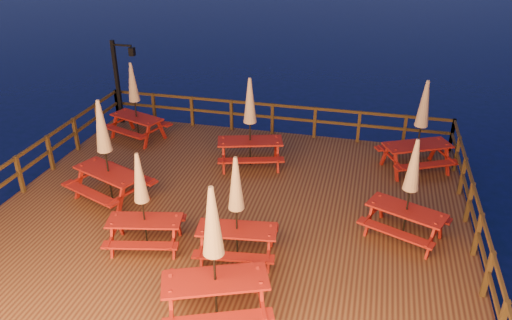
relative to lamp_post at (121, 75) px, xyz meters
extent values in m
plane|color=black|center=(5.39, -4.55, -2.20)|extent=(500.00, 500.00, 0.00)
cube|color=#452216|center=(5.39, -4.55, -2.00)|extent=(12.00, 10.00, 0.40)
cylinder|color=#3E2913|center=(-0.21, 0.05, -2.50)|extent=(0.24, 0.24, 1.40)
cylinder|color=#3E2913|center=(5.39, 0.05, -2.50)|extent=(0.24, 0.24, 1.40)
cylinder|color=#3E2913|center=(10.99, 0.05, -2.50)|extent=(0.24, 0.24, 1.40)
cube|color=#3E2913|center=(5.39, 0.30, -0.75)|extent=(11.70, 0.06, 0.09)
cube|color=#3E2913|center=(5.39, 0.30, -1.19)|extent=(11.70, 0.06, 0.09)
cube|color=#3E2913|center=(0.71, 0.30, -1.25)|extent=(0.10, 0.10, 1.10)
cube|color=#3E2913|center=(5.39, 0.30, -1.25)|extent=(0.10, 0.10, 1.10)
cube|color=#3E2913|center=(10.07, 0.30, -1.25)|extent=(0.10, 0.10, 1.10)
cube|color=#3E2913|center=(-0.46, -4.55, -0.75)|extent=(0.06, 9.70, 0.09)
cube|color=#3E2913|center=(-0.46, -4.55, -1.19)|extent=(0.06, 9.70, 0.09)
cube|color=#3E2913|center=(-0.46, -4.55, -1.25)|extent=(0.10, 0.10, 1.10)
cube|color=#3E2913|center=(-0.46, -0.67, -1.25)|extent=(0.10, 0.10, 1.10)
cube|color=#3E2913|center=(11.24, -4.55, -0.75)|extent=(0.06, 9.70, 0.09)
cube|color=#3E2913|center=(11.24, -4.55, -1.19)|extent=(0.06, 9.70, 0.09)
cube|color=#3E2913|center=(11.24, -4.55, -1.25)|extent=(0.10, 0.10, 1.10)
cube|color=#3E2913|center=(11.24, -0.67, -1.25)|extent=(0.10, 0.10, 1.10)
cube|color=black|center=(-0.16, 0.00, -0.30)|extent=(0.12, 0.12, 3.00)
cube|color=black|center=(0.19, 0.00, 1.05)|extent=(0.70, 0.06, 0.06)
cube|color=black|center=(0.54, 0.00, 0.85)|extent=(0.18, 0.18, 0.28)
sphere|color=#FDAF65|center=(0.54, 0.00, 0.85)|extent=(0.14, 0.14, 0.14)
cube|color=maroon|center=(5.24, -2.19, -0.99)|extent=(2.06, 1.26, 0.05)
cube|color=maroon|center=(5.06, -1.57, -1.31)|extent=(1.93, 0.83, 0.05)
cube|color=maroon|center=(5.42, -2.80, -1.31)|extent=(1.93, 0.83, 0.05)
cube|color=maroon|center=(4.37, -2.08, -1.39)|extent=(0.09, 0.12, 0.80)
cube|color=maroon|center=(4.57, -2.75, -1.39)|extent=(0.09, 0.12, 0.80)
cube|color=maroon|center=(5.91, -1.62, -1.39)|extent=(0.09, 0.12, 0.80)
cube|color=maroon|center=(6.11, -2.30, -1.39)|extent=(0.09, 0.12, 0.80)
cylinder|color=black|center=(5.24, -2.19, -0.46)|extent=(0.05, 0.05, 2.68)
cone|color=tan|center=(5.24, -2.19, 0.29)|extent=(0.39, 0.39, 1.34)
sphere|color=black|center=(5.24, -2.19, 0.91)|extent=(0.07, 0.07, 0.07)
cube|color=maroon|center=(9.70, -4.91, -1.05)|extent=(1.92, 1.33, 0.05)
cube|color=maroon|center=(9.93, -4.36, -1.35)|extent=(1.76, 0.95, 0.05)
cube|color=maroon|center=(9.47, -5.46, -1.35)|extent=(1.76, 0.95, 0.05)
cube|color=maroon|center=(9.14, -4.32, -1.42)|extent=(0.09, 0.11, 0.75)
cube|color=maroon|center=(8.89, -4.93, -1.42)|extent=(0.09, 0.11, 0.75)
cube|color=maroon|center=(10.52, -4.90, -1.42)|extent=(0.09, 0.11, 0.75)
cube|color=maroon|center=(10.26, -5.50, -1.42)|extent=(0.09, 0.11, 0.75)
cylinder|color=black|center=(9.70, -4.91, -0.55)|extent=(0.04, 0.04, 2.48)
cone|color=tan|center=(9.70, -4.91, 0.14)|extent=(0.36, 0.36, 1.24)
sphere|color=black|center=(9.70, -4.91, 0.72)|extent=(0.07, 0.07, 0.07)
cube|color=maroon|center=(10.09, -1.32, -0.98)|extent=(2.08, 1.54, 0.05)
cube|color=maroon|center=(9.80, -0.74, -1.31)|extent=(1.88, 1.13, 0.05)
cube|color=maroon|center=(10.38, -1.90, -1.31)|extent=(1.88, 1.13, 0.05)
cube|color=maroon|center=(9.20, -1.36, -1.39)|extent=(0.11, 0.13, 0.81)
cube|color=maroon|center=(9.52, -2.00, -1.39)|extent=(0.11, 0.13, 0.81)
cube|color=maroon|center=(10.66, -0.64, -1.39)|extent=(0.11, 0.13, 0.81)
cube|color=maroon|center=(10.98, -1.28, -1.39)|extent=(0.11, 0.13, 0.81)
cylinder|color=black|center=(10.09, -1.32, -0.44)|extent=(0.05, 0.05, 2.71)
cone|color=tan|center=(10.09, -1.32, 0.32)|extent=(0.39, 0.39, 1.35)
sphere|color=black|center=(10.09, -1.32, 0.94)|extent=(0.08, 0.08, 0.08)
cube|color=maroon|center=(2.11, -5.00, -0.97)|extent=(2.12, 1.45, 0.05)
cube|color=maroon|center=(2.35, -4.39, -1.30)|extent=(1.95, 1.02, 0.05)
cube|color=maroon|center=(1.86, -5.61, -1.30)|extent=(1.95, 1.02, 0.05)
cube|color=maroon|center=(1.48, -4.35, -1.38)|extent=(0.10, 0.13, 0.82)
cube|color=maroon|center=(1.21, -5.03, -1.38)|extent=(0.10, 0.13, 0.82)
cube|color=maroon|center=(3.01, -4.97, -1.38)|extent=(0.10, 0.13, 0.82)
cube|color=maroon|center=(2.74, -5.64, -1.38)|extent=(0.10, 0.13, 0.82)
cylinder|color=black|center=(2.11, -5.00, -0.42)|extent=(0.05, 0.05, 2.74)
cone|color=tan|center=(2.11, -5.00, 0.35)|extent=(0.40, 0.40, 1.37)
sphere|color=black|center=(2.11, -5.00, 0.98)|extent=(0.08, 0.08, 0.08)
cube|color=maroon|center=(6.06, -6.59, -1.06)|extent=(1.83, 0.91, 0.05)
cube|color=maroon|center=(5.99, -6.01, -1.36)|extent=(1.78, 0.50, 0.05)
cube|color=maroon|center=(6.14, -7.16, -1.36)|extent=(1.78, 0.50, 0.05)
cube|color=maroon|center=(5.30, -6.36, -1.43)|extent=(0.07, 0.10, 0.73)
cube|color=maroon|center=(5.38, -7.00, -1.43)|extent=(0.07, 0.10, 0.73)
cube|color=maroon|center=(6.75, -6.17, -1.43)|extent=(0.07, 0.10, 0.73)
cube|color=maroon|center=(6.83, -6.81, -1.43)|extent=(0.07, 0.10, 0.73)
cylinder|color=black|center=(6.06, -6.59, -0.58)|extent=(0.04, 0.04, 2.44)
cone|color=tan|center=(6.06, -6.59, 0.11)|extent=(0.35, 0.35, 1.22)
sphere|color=black|center=(6.06, -6.59, 0.67)|extent=(0.07, 0.07, 0.07)
cube|color=maroon|center=(1.06, -1.17, -1.03)|extent=(1.97, 1.30, 0.05)
cube|color=maroon|center=(1.26, -0.60, -1.34)|extent=(1.82, 0.89, 0.05)
cube|color=maroon|center=(0.85, -1.75, -1.34)|extent=(1.82, 0.89, 0.05)
cube|color=maroon|center=(0.45, -0.59, -1.41)|extent=(0.09, 0.12, 0.76)
cube|color=maroon|center=(0.22, -1.23, -1.41)|extent=(0.09, 0.12, 0.76)
cube|color=maroon|center=(1.89, -1.12, -1.41)|extent=(0.09, 0.12, 0.76)
cube|color=maroon|center=(1.66, -1.75, -1.41)|extent=(0.09, 0.12, 0.76)
cylinder|color=black|center=(1.06, -1.17, -0.52)|extent=(0.04, 0.04, 2.55)
cone|color=tan|center=(1.06, -1.17, 0.19)|extent=(0.37, 0.37, 1.27)
sphere|color=black|center=(1.06, -1.17, 0.78)|extent=(0.07, 0.07, 0.07)
cube|color=maroon|center=(3.92, -6.70, -1.10)|extent=(1.78, 0.99, 0.05)
cube|color=maroon|center=(3.80, -6.15, -1.38)|extent=(1.69, 0.61, 0.05)
cube|color=maroon|center=(4.04, -7.24, -1.38)|extent=(1.69, 0.61, 0.05)
cube|color=maroon|center=(3.17, -6.54, -1.45)|extent=(0.07, 0.10, 0.70)
cube|color=maroon|center=(3.30, -7.15, -1.45)|extent=(0.07, 0.10, 0.70)
cube|color=maroon|center=(4.54, -6.25, -1.45)|extent=(0.07, 0.10, 0.70)
cube|color=maroon|center=(4.67, -6.85, -1.45)|extent=(0.07, 0.10, 0.70)
cylinder|color=black|center=(3.92, -6.70, -0.63)|extent=(0.04, 0.04, 2.33)
cone|color=tan|center=(3.92, -6.70, 0.02)|extent=(0.34, 0.34, 1.16)
sphere|color=black|center=(3.92, -6.70, 0.56)|extent=(0.07, 0.07, 0.07)
cube|color=maroon|center=(6.16, -8.40, -0.97)|extent=(2.14, 1.45, 0.06)
cube|color=maroon|center=(5.91, -7.78, -1.30)|extent=(1.96, 1.02, 0.06)
cube|color=maroon|center=(6.40, -9.02, -1.30)|extent=(1.96, 1.02, 0.06)
cube|color=maroon|center=(5.25, -8.37, -1.38)|extent=(0.10, 0.13, 0.83)
cube|color=maroon|center=(5.52, -9.05, -1.38)|extent=(0.10, 0.13, 0.83)
cube|color=maroon|center=(6.79, -7.75, -1.38)|extent=(0.10, 0.13, 0.83)
cube|color=maroon|center=(7.06, -8.43, -1.38)|extent=(0.10, 0.13, 0.83)
cylinder|color=black|center=(6.16, -8.40, -0.41)|extent=(0.05, 0.05, 2.77)
cone|color=tan|center=(6.16, -8.40, 0.36)|extent=(0.40, 0.40, 1.38)
sphere|color=black|center=(6.16, -8.40, 1.00)|extent=(0.08, 0.08, 0.08)
camera|label=1|loc=(8.62, -15.27, 5.26)|focal=35.00mm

